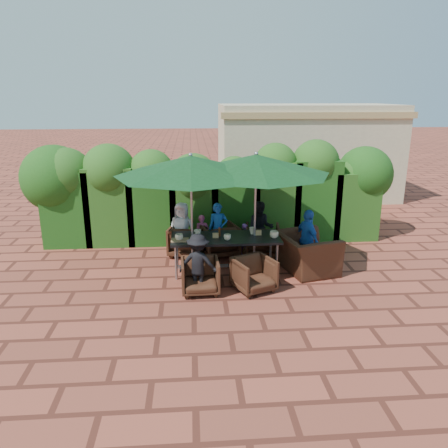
{
  "coord_description": "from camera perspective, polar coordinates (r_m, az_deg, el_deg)",
  "views": [
    {
      "loc": [
        -0.55,
        -8.17,
        3.53
      ],
      "look_at": [
        0.1,
        0.4,
        0.97
      ],
      "focal_mm": 35.0,
      "sensor_mm": 36.0,
      "label": 1
    }
  ],
  "objects": [
    {
      "name": "chair_far_right",
      "position": [
        9.94,
        5.04,
        -1.92
      ],
      "size": [
        0.83,
        0.79,
        0.77
      ],
      "primitive_type": "imported",
      "rotation": [
        0.0,
        0.0,
        3.01
      ],
      "color": "black",
      "rests_on": "ground"
    },
    {
      "name": "adult_end_right",
      "position": [
        9.22,
        10.83,
        -2.01
      ],
      "size": [
        0.59,
        0.83,
        1.27
      ],
      "primitive_type": "imported",
      "rotation": [
        0.0,
        0.0,
        1.9
      ],
      "color": "blue",
      "rests_on": "ground"
    },
    {
      "name": "child_left",
      "position": [
        10.0,
        -2.86,
        -1.37
      ],
      "size": [
        0.34,
        0.28,
        0.9
      ],
      "primitive_type": "imported",
      "rotation": [
        0.0,
        0.0,
        -0.04
      ],
      "color": "#DB4D87",
      "rests_on": "ground"
    },
    {
      "name": "number_block_right",
      "position": [
        8.99,
        4.51,
        -1.13
      ],
      "size": [
        0.12,
        0.06,
        0.1
      ],
      "primitive_type": "cube",
      "color": "tan",
      "rests_on": "dining_table"
    },
    {
      "name": "pedestrian_c",
      "position": [
        13.21,
        12.85,
        4.98
      ],
      "size": [
        1.18,
        1.34,
        1.93
      ],
      "primitive_type": "imported",
      "rotation": [
        0.0,
        0.0,
        2.19
      ],
      "color": "gray",
      "rests_on": "ground"
    },
    {
      "name": "number_block_left",
      "position": [
        8.79,
        -1.11,
        -1.5
      ],
      "size": [
        0.12,
        0.06,
        0.1
      ],
      "primitive_type": "cube",
      "color": "tan",
      "rests_on": "dining_table"
    },
    {
      "name": "building",
      "position": [
        15.81,
        10.67,
        9.32
      ],
      "size": [
        6.2,
        3.08,
        3.2
      ],
      "color": "beige",
      "rests_on": "ground"
    },
    {
      "name": "pedestrian_b",
      "position": [
        13.3,
        7.89,
        4.55
      ],
      "size": [
        0.8,
        0.54,
        1.58
      ],
      "primitive_type": "imported",
      "rotation": [
        0.0,
        0.0,
        3.03
      ],
      "color": "#DB4D87",
      "rests_on": "ground"
    },
    {
      "name": "adult_far_mid",
      "position": [
        9.88,
        -0.78,
        -0.68
      ],
      "size": [
        0.43,
        0.35,
        1.2
      ],
      "primitive_type": "imported",
      "rotation": [
        0.0,
        0.0,
        0.0
      ],
      "color": "blue",
      "rests_on": "ground"
    },
    {
      "name": "ground",
      "position": [
        8.92,
        -0.46,
        -6.72
      ],
      "size": [
        80.0,
        80.0,
        0.0
      ],
      "primitive_type": "plane",
      "color": "brown",
      "rests_on": "ground"
    },
    {
      "name": "adult_far_right",
      "position": [
        9.93,
        4.8,
        -0.53
      ],
      "size": [
        0.65,
        0.46,
        1.23
      ],
      "primitive_type": "imported",
      "rotation": [
        0.0,
        0.0,
        -0.19
      ],
      "color": "black",
      "rests_on": "ground"
    },
    {
      "name": "pedestrian_a",
      "position": [
        12.69,
        5.06,
        4.18
      ],
      "size": [
        1.61,
        1.13,
        1.63
      ],
      "primitive_type": "imported",
      "rotation": [
        0.0,
        0.0,
        2.71
      ],
      "color": "#2C9027",
      "rests_on": "ground"
    },
    {
      "name": "chair_near_left",
      "position": [
        8.08,
        -3.14,
        -6.6
      ],
      "size": [
        0.71,
        0.67,
        0.7
      ],
      "primitive_type": "imported",
      "rotation": [
        0.0,
        0.0,
        0.04
      ],
      "color": "black",
      "rests_on": "ground"
    },
    {
      "name": "cup_c",
      "position": [
        8.67,
        0.44,
        -1.72
      ],
      "size": [
        0.15,
        0.15,
        0.12
      ],
      "primitive_type": "imported",
      "color": "beige",
      "rests_on": "dining_table"
    },
    {
      "name": "sauce_bottle",
      "position": [
        8.88,
        -0.59,
        -1.09
      ],
      "size": [
        0.04,
        0.04,
        0.17
      ],
      "primitive_type": "cylinder",
      "color": "#4C230C",
      "rests_on": "dining_table"
    },
    {
      "name": "child_right",
      "position": [
        9.94,
        2.74,
        -2.0
      ],
      "size": [
        0.29,
        0.25,
        0.73
      ],
      "primitive_type": "imported",
      "rotation": [
        0.0,
        0.0,
        0.16
      ],
      "color": "#9A4FAB",
      "rests_on": "ground"
    },
    {
      "name": "cup_e",
      "position": [
        8.84,
        6.56,
        -1.38
      ],
      "size": [
        0.18,
        0.18,
        0.14
      ],
      "primitive_type": "imported",
      "color": "beige",
      "rests_on": "dining_table"
    },
    {
      "name": "umbrella_left",
      "position": [
        8.47,
        -4.37,
        7.6
      ],
      "size": [
        2.97,
        2.97,
        2.46
      ],
      "color": "gray",
      "rests_on": "ground"
    },
    {
      "name": "umbrella_right",
      "position": [
        8.64,
        4.21,
        7.79
      ],
      "size": [
        2.96,
        2.96,
        2.46
      ],
      "color": "gray",
      "rests_on": "ground"
    },
    {
      "name": "adult_far_left",
      "position": [
        9.82,
        -5.51,
        -0.72
      ],
      "size": [
        0.7,
        0.55,
        1.24
      ],
      "primitive_type": "imported",
      "rotation": [
        0.0,
        0.0,
        -0.35
      ],
      "color": "silver",
      "rests_on": "ground"
    },
    {
      "name": "cup_d",
      "position": [
        9.05,
        3.74,
        -0.89
      ],
      "size": [
        0.15,
        0.15,
        0.14
      ],
      "primitive_type": "imported",
      "color": "beige",
      "rests_on": "dining_table"
    },
    {
      "name": "chair_far_mid",
      "position": [
        9.89,
        -0.64,
        -1.89
      ],
      "size": [
        0.94,
        0.91,
        0.79
      ],
      "primitive_type": "imported",
      "rotation": [
        0.0,
        0.0,
        3.43
      ],
      "color": "black",
      "rests_on": "ground"
    },
    {
      "name": "cup_b",
      "position": [
        8.9,
        -3.47,
        -1.19
      ],
      "size": [
        0.14,
        0.14,
        0.13
      ],
      "primitive_type": "imported",
      "color": "beige",
      "rests_on": "dining_table"
    },
    {
      "name": "chair_near_right",
      "position": [
        8.16,
        3.94,
        -6.39
      ],
      "size": [
        0.87,
        0.85,
        0.7
      ],
      "primitive_type": "imported",
      "rotation": [
        0.0,
        0.0,
        0.41
      ],
      "color": "black",
      "rests_on": "ground"
    },
    {
      "name": "ketchup_bottle",
      "position": [
        8.91,
        -0.59,
        -1.01
      ],
      "size": [
        0.04,
        0.04,
        0.17
      ],
      "primitive_type": "cylinder",
      "color": "#B20C0A",
      "rests_on": "dining_table"
    },
    {
      "name": "hedge_wall",
      "position": [
        10.72,
        -3.05,
        4.72
      ],
      "size": [
        9.1,
        1.6,
        2.49
      ],
      "color": "#173A10",
      "rests_on": "ground"
    },
    {
      "name": "chair_end_right",
      "position": [
        9.12,
        10.76,
        -2.96
      ],
      "size": [
        1.04,
        1.35,
        1.05
      ],
      "primitive_type": "imported",
      "rotation": [
        0.0,
        0.0,
        1.81
      ],
      "color": "black",
      "rests_on": "ground"
    },
    {
      "name": "serving_tray",
      "position": [
        8.69,
        -5.79,
        -2.1
      ],
      "size": [
        0.35,
        0.25,
        0.02
      ],
      "primitive_type": "cube",
      "color": "#99714A",
      "rests_on": "dining_table"
    },
    {
      "name": "cup_a",
      "position": [
        8.69,
        -5.88,
        -1.71
      ],
      "size": [
        0.16,
        0.16,
        0.13
      ],
      "primitive_type": "imported",
      "color": "beige",
      "rests_on": "dining_table"
    },
    {
      "name": "adult_near_left",
      "position": [
        8.0,
        -3.37,
        -5.18
      ],
      "size": [
        0.78,
        0.49,
        1.13
      ],
      "primitive_type": "imported",
      "rotation": [
        0.0,
        0.0,
        2.9
      ],
      "color": "black",
      "rests_on": "ground"
    },
    {
      "name": "dining_table",
      "position": [
        8.89,
        0.21,
        -2.15
      ],
      "size": [
        2.21,
        0.9,
        0.75
      ],
      "color": "black",
      "rests_on": "ground"
    },
    {
      "name": "chair_far_left",
      "position": [
        9.92,
        -4.82,
        -1.95
      ],
      "size": [
        0.91,
        0.88,
        0.77
      ],
      "primitive_type": "imported",
      "rotation": [
        0.0,
        0.0,
        2.88
      ],
      "color": "black",
      "rests_on": "ground"
    }
  ]
}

